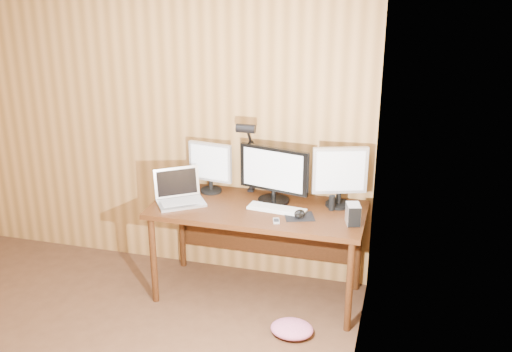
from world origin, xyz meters
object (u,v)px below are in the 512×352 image
at_px(hard_drive, 353,214).
at_px(desk_lamp, 248,147).
at_px(speaker, 332,203).
at_px(monitor_left, 210,166).
at_px(keyboard, 277,209).
at_px(monitor_right, 340,175).
at_px(phone, 276,221).
at_px(monitor_center, 274,174).
at_px(desk, 260,218).
at_px(laptop, 179,194).
at_px(mouse, 299,214).

xyz_separation_m(hard_drive, desk_lamp, (-0.85, 0.33, 0.32)).
bearing_deg(speaker, desk_lamp, 169.19).
xyz_separation_m(monitor_left, speaker, (0.98, -0.11, -0.16)).
bearing_deg(keyboard, monitor_right, 31.51).
xyz_separation_m(phone, desk_lamp, (-0.33, 0.44, 0.38)).
height_order(keyboard, hard_drive, hard_drive).
bearing_deg(monitor_center, keyboard, -55.10).
distance_m(monitor_center, phone, 0.42).
relative_size(monitor_center, phone, 5.64).
relative_size(desk, speaker, 14.11).
xyz_separation_m(monitor_right, keyboard, (-0.43, -0.20, -0.24)).
height_order(monitor_right, speaker, monitor_right).
bearing_deg(desk_lamp, laptop, -155.79).
xyz_separation_m(monitor_center, phone, (0.10, -0.35, -0.22)).
xyz_separation_m(monitor_center, mouse, (0.25, -0.23, -0.20)).
distance_m(monitor_right, keyboard, 0.53).
relative_size(monitor_left, laptop, 0.93).
bearing_deg(desk, monitor_right, 11.74).
bearing_deg(monitor_right, mouse, -149.28).
bearing_deg(laptop, monitor_left, 21.84).
bearing_deg(speaker, mouse, -138.07).
distance_m(desk, monitor_right, 0.70).
bearing_deg(mouse, desk, 127.72).
distance_m(monitor_left, desk_lamp, 0.35).
bearing_deg(monitor_left, monitor_center, 0.03).
xyz_separation_m(monitor_right, speaker, (-0.04, -0.09, -0.19)).
bearing_deg(monitor_left, laptop, -115.95).
distance_m(monitor_center, mouse, 0.39).
bearing_deg(mouse, monitor_center, 110.41).
height_order(phone, desk_lamp, desk_lamp).
bearing_deg(keyboard, mouse, -16.07).
height_order(monitor_left, desk_lamp, desk_lamp).
distance_m(monitor_center, laptop, 0.74).
relative_size(desk, mouse, 13.68).
bearing_deg(phone, desk_lamp, 110.65).
xyz_separation_m(hard_drive, phone, (-0.53, -0.11, -0.07)).
height_order(monitor_left, mouse, monitor_left).
relative_size(desk, monitor_center, 2.92).
relative_size(desk, phone, 16.45).
bearing_deg(hard_drive, desk, 150.70).
xyz_separation_m(monitor_center, monitor_right, (0.49, 0.05, 0.02)).
xyz_separation_m(monitor_right, hard_drive, (0.14, -0.29, -0.18)).
distance_m(monitor_right, phone, 0.60).
relative_size(monitor_right, speaker, 4.06).
height_order(monitor_left, laptop, monitor_left).
height_order(monitor_left, speaker, monitor_left).
bearing_deg(monitor_left, monitor_right, 6.46).
bearing_deg(hard_drive, monitor_center, 143.28).
distance_m(monitor_center, monitor_left, 0.53).
relative_size(keyboard, mouse, 3.81).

